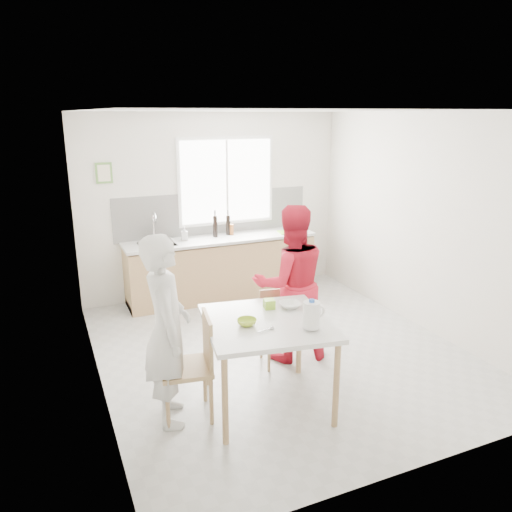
{
  "coord_description": "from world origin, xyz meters",
  "views": [
    {
      "loc": [
        -2.37,
        -4.77,
        2.68
      ],
      "look_at": [
        -0.2,
        0.2,
        1.12
      ],
      "focal_mm": 35.0,
      "sensor_mm": 36.0,
      "label": 1
    }
  ],
  "objects": [
    {
      "name": "spoon",
      "position": [
        -0.71,
        -1.16,
        0.87
      ],
      "size": [
        0.16,
        0.04,
        0.01
      ],
      "primitive_type": "cylinder",
      "rotation": [
        0.0,
        1.57,
        0.19
      ],
      "color": "#A5A5AA",
      "rests_on": "dining_table"
    },
    {
      "name": "person_white",
      "position": [
        -1.49,
        -0.81,
        0.86
      ],
      "size": [
        0.51,
        0.69,
        1.73
      ],
      "primitive_type": "imported",
      "rotation": [
        0.0,
        0.0,
        1.41
      ],
      "color": "silver",
      "rests_on": "ground"
    },
    {
      "name": "picture_frame",
      "position": [
        -1.55,
        2.23,
        1.9
      ],
      "size": [
        0.22,
        0.03,
        0.28
      ],
      "color": "#629745",
      "rests_on": "room_shell"
    },
    {
      "name": "room_shell",
      "position": [
        0.0,
        0.0,
        1.64
      ],
      "size": [
        4.5,
        4.5,
        4.5
      ],
      "color": "silver",
      "rests_on": "ground"
    },
    {
      "name": "bowl_white",
      "position": [
        -0.26,
        -0.76,
        0.88
      ],
      "size": [
        0.24,
        0.24,
        0.05
      ],
      "primitive_type": "imported",
      "rotation": [
        0.0,
        0.0,
        -0.16
      ],
      "color": "white",
      "rests_on": "dining_table"
    },
    {
      "name": "dining_table",
      "position": [
        -0.6,
        -0.96,
        0.77
      ],
      "size": [
        1.28,
        1.28,
        0.86
      ],
      "rotation": [
        0.0,
        0.0,
        -0.16
      ],
      "color": "silver",
      "rests_on": "ground"
    },
    {
      "name": "chair_far",
      "position": [
        -0.12,
        -0.21,
        0.45
      ],
      "size": [
        0.43,
        0.43,
        0.81
      ],
      "rotation": [
        0.0,
        0.0,
        -0.16
      ],
      "color": "tan",
      "rests_on": "ground"
    },
    {
      "name": "window",
      "position": [
        0.2,
        2.23,
        1.7
      ],
      "size": [
        1.5,
        0.06,
        1.3
      ],
      "color": "white",
      "rests_on": "room_shell"
    },
    {
      "name": "kitchen_counter",
      "position": [
        -0.0,
        1.95,
        0.42
      ],
      "size": [
        2.84,
        0.64,
        1.37
      ],
      "color": "tan",
      "rests_on": "ground"
    },
    {
      "name": "wine_bottle_b",
      "position": [
        0.16,
        2.07,
        1.07
      ],
      "size": [
        0.07,
        0.07,
        0.3
      ],
      "primitive_type": "cylinder",
      "color": "black",
      "rests_on": "kitchen_counter"
    },
    {
      "name": "soap_bottle",
      "position": [
        -0.53,
        2.01,
        1.02
      ],
      "size": [
        0.1,
        0.11,
        0.2
      ],
      "primitive_type": "imported",
      "rotation": [
        0.0,
        0.0,
        -0.2
      ],
      "color": "#999999",
      "rests_on": "kitchen_counter"
    },
    {
      "name": "backsplash",
      "position": [
        0.0,
        2.24,
        1.23
      ],
      "size": [
        3.0,
        0.02,
        0.65
      ],
      "primitive_type": "cube",
      "color": "white",
      "rests_on": "room_shell"
    },
    {
      "name": "bowl_green",
      "position": [
        -0.8,
        -0.98,
        0.89
      ],
      "size": [
        0.2,
        0.2,
        0.06
      ],
      "primitive_type": "imported",
      "rotation": [
        0.0,
        0.0,
        -0.16
      ],
      "color": "#A3C42D",
      "rests_on": "dining_table"
    },
    {
      "name": "wine_bottle_a",
      "position": [
        -0.06,
        2.02,
        1.08
      ],
      "size": [
        0.07,
        0.07,
        0.32
      ],
      "primitive_type": "cylinder",
      "color": "black",
      "rests_on": "kitchen_counter"
    },
    {
      "name": "cutting_board",
      "position": [
        1.08,
        1.83,
        0.93
      ],
      "size": [
        0.39,
        0.3,
        0.01
      ],
      "primitive_type": "cube",
      "rotation": [
        0.0,
        0.0,
        -0.16
      ],
      "color": "#76C22C",
      "rests_on": "kitchen_counter"
    },
    {
      "name": "ground",
      "position": [
        0.0,
        0.0,
        0.0
      ],
      "size": [
        4.5,
        4.5,
        0.0
      ],
      "primitive_type": "plane",
      "color": "#B7B7B2",
      "rests_on": "ground"
    },
    {
      "name": "person_red",
      "position": [
        0.05,
        -0.18,
        0.88
      ],
      "size": [
        0.95,
        0.79,
        1.75
      ],
      "primitive_type": "imported",
      "rotation": [
        0.0,
        0.0,
        2.98
      ],
      "color": "red",
      "rests_on": "ground"
    },
    {
      "name": "green_box",
      "position": [
        -0.46,
        -0.7,
        0.9
      ],
      "size": [
        0.11,
        0.11,
        0.09
      ],
      "primitive_type": "cube",
      "rotation": [
        0.0,
        0.0,
        -0.16
      ],
      "color": "#8EC92E",
      "rests_on": "dining_table"
    },
    {
      "name": "chair_left",
      "position": [
        -1.27,
        -0.85,
        0.53
      ],
      "size": [
        0.51,
        0.51,
        0.96
      ],
      "rotation": [
        0.0,
        0.0,
        -1.73
      ],
      "color": "tan",
      "rests_on": "ground"
    },
    {
      "name": "milk_jug",
      "position": [
        -0.32,
        -1.29,
        1.0
      ],
      "size": [
        0.2,
        0.15,
        0.26
      ],
      "rotation": [
        0.0,
        0.0,
        -0.16
      ],
      "color": "white",
      "rests_on": "dining_table"
    },
    {
      "name": "jar_amber",
      "position": [
        0.2,
        2.05,
        1.0
      ],
      "size": [
        0.06,
        0.06,
        0.16
      ],
      "primitive_type": "cylinder",
      "color": "brown",
      "rests_on": "kitchen_counter"
    }
  ]
}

